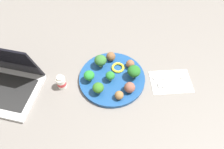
{
  "coord_description": "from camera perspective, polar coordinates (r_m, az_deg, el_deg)",
  "views": [
    {
      "loc": [
        0.03,
        0.55,
        0.78
      ],
      "look_at": [
        0.0,
        0.0,
        0.04
      ],
      "focal_mm": 35.63,
      "sensor_mm": 36.0,
      "label": 1
    }
  ],
  "objects": [
    {
      "name": "broccoli_floret_back_right",
      "position": [
        0.87,
        -3.57,
        -3.42
      ],
      "size": [
        0.05,
        0.05,
        0.05
      ],
      "color": "#AAC876",
      "rests_on": "plate"
    },
    {
      "name": "fork",
      "position": [
        0.96,
        14.74,
        -2.51
      ],
      "size": [
        0.12,
        0.02,
        0.01
      ],
      "color": "silver",
      "rests_on": "napkin"
    },
    {
      "name": "broccoli_floret_front_right",
      "position": [
        0.91,
        -0.46,
        -0.32
      ],
      "size": [
        0.04,
        0.04,
        0.04
      ],
      "color": "#96C27B",
      "rests_on": "plate"
    },
    {
      "name": "broccoli_floret_back_left",
      "position": [
        0.92,
        5.66,
        0.8
      ],
      "size": [
        0.05,
        0.05,
        0.06
      ],
      "color": "#AAC96D",
      "rests_on": "plate"
    },
    {
      "name": "yogurt_bottle",
      "position": [
        0.93,
        -12.88,
        -1.97
      ],
      "size": [
        0.04,
        0.04,
        0.07
      ],
      "color": "white",
      "rests_on": "ground_plane"
    },
    {
      "name": "napkin",
      "position": [
        0.98,
        14.88,
        -1.77
      ],
      "size": [
        0.17,
        0.12,
        0.01
      ],
      "primitive_type": "cube",
      "rotation": [
        0.0,
        0.0,
        0.02
      ],
      "color": "white",
      "rests_on": "ground_plane"
    },
    {
      "name": "pepper_ring_near_rim",
      "position": [
        0.96,
        1.53,
        1.79
      ],
      "size": [
        0.08,
        0.08,
        0.01
      ],
      "primitive_type": "torus",
      "rotation": [
        0.0,
        0.0,
        3.99
      ],
      "color": "yellow",
      "rests_on": "plate"
    },
    {
      "name": "meatball_front_left",
      "position": [
        0.89,
        4.54,
        -3.34
      ],
      "size": [
        0.04,
        0.04,
        0.04
      ],
      "primitive_type": "sphere",
      "color": "brown",
      "rests_on": "plate"
    },
    {
      "name": "broccoli_floret_center",
      "position": [
        0.95,
        -2.98,
        3.63
      ],
      "size": [
        0.05,
        0.05,
        0.06
      ],
      "color": "#9BC46E",
      "rests_on": "plate"
    },
    {
      "name": "meatball_far_rim",
      "position": [
        0.87,
        1.83,
        -5.33
      ],
      "size": [
        0.04,
        0.04,
        0.04
      ],
      "primitive_type": "sphere",
      "color": "brown",
      "rests_on": "plate"
    },
    {
      "name": "knife",
      "position": [
        0.98,
        14.3,
        -0.75
      ],
      "size": [
        0.15,
        0.02,
        0.01
      ],
      "color": "white",
      "rests_on": "napkin"
    },
    {
      "name": "ground_plane",
      "position": [
        0.95,
        0.0,
        -1.29
      ],
      "size": [
        4.0,
        4.0,
        0.0
      ],
      "primitive_type": "plane",
      "color": "slate"
    },
    {
      "name": "broccoli_floret_front_left",
      "position": [
        0.91,
        -5.89,
        -0.27
      ],
      "size": [
        0.04,
        0.04,
        0.05
      ],
      "color": "#8FC06A",
      "rests_on": "plate"
    },
    {
      "name": "meatball_back_left",
      "position": [
        0.96,
        4.7,
        2.73
      ],
      "size": [
        0.04,
        0.04,
        0.04
      ],
      "primitive_type": "sphere",
      "color": "brown",
      "rests_on": "plate"
    },
    {
      "name": "meatball_mid_right",
      "position": [
        0.99,
        -0.06,
        4.66
      ],
      "size": [
        0.04,
        0.04,
        0.04
      ],
      "primitive_type": "sphere",
      "color": "brown",
      "rests_on": "plate"
    },
    {
      "name": "plate",
      "position": [
        0.95,
        0.0,
        -1.01
      ],
      "size": [
        0.28,
        0.28,
        0.02
      ],
      "primitive_type": "cylinder",
      "color": "navy",
      "rests_on": "ground_plane"
    }
  ]
}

